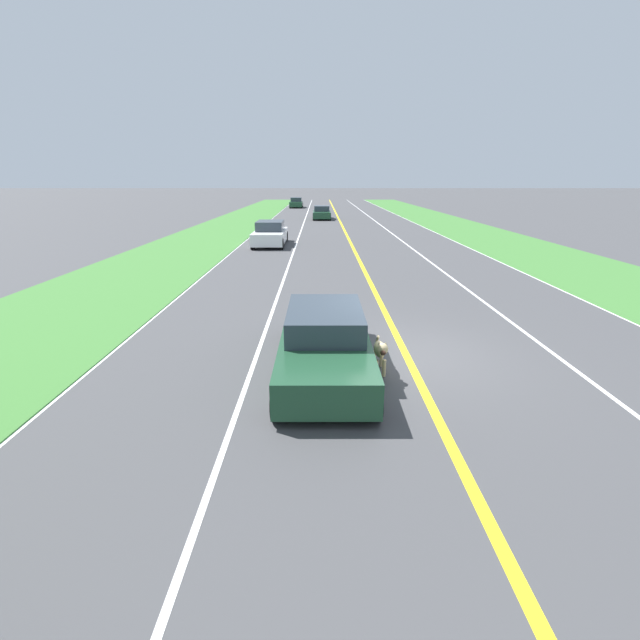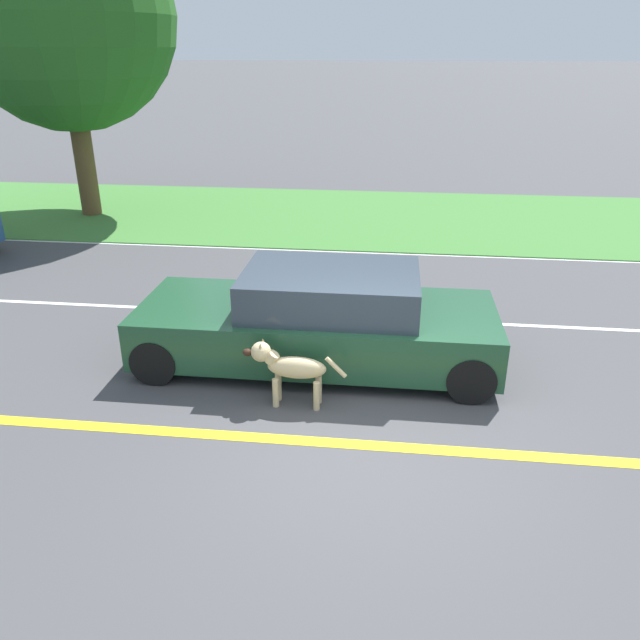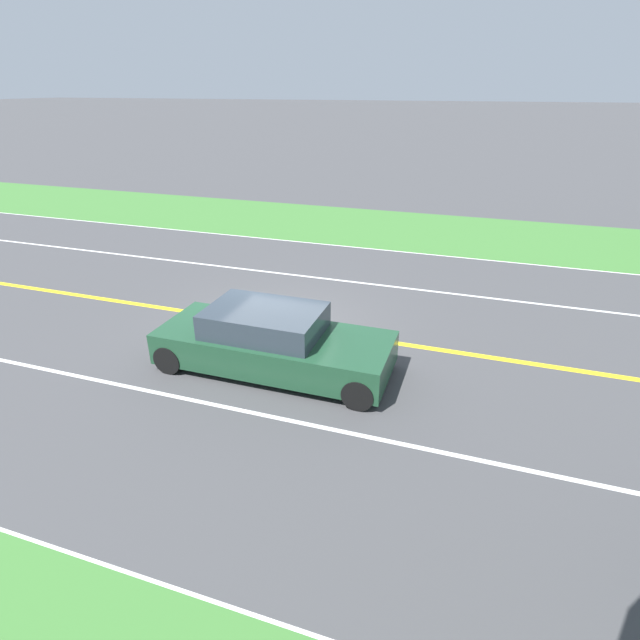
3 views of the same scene
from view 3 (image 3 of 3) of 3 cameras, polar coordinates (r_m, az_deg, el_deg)
ground_plane at (r=12.36m, az=-4.85°, el=-0.62°), size 400.00×400.00×0.00m
centre_divider_line at (r=12.36m, az=-4.85°, el=-0.60°), size 0.18×160.00×0.01m
lane_edge_line_right at (r=7.71m, az=-27.49°, el=-22.58°), size 0.14×160.00×0.01m
lane_edge_line_left at (r=18.55m, az=3.73°, el=8.37°), size 0.14×160.00×0.01m
lane_dash_same_dir at (r=9.68m, az=-13.09°, el=-9.18°), size 0.10×160.00×0.01m
lane_dash_oncoming at (r=15.36m, az=0.28°, el=4.80°), size 0.10×160.00×0.01m
grass_verge_left at (r=21.35m, az=5.89°, el=10.58°), size 6.00×160.00×0.03m
ego_car at (r=10.25m, az=-5.47°, el=-2.48°), size 1.87×4.79×1.33m
dog at (r=11.17m, az=-1.94°, el=-0.56°), size 0.27×1.26×0.83m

